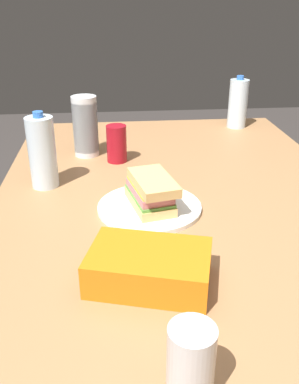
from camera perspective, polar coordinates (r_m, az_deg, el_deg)
The scene contains 9 objects.
dining_table at distance 1.07m, azimuth 5.37°, elevation -8.43°, with size 1.83×1.02×0.77m.
paper_plate at distance 1.09m, azimuth 0.00°, elevation -2.08°, with size 0.27×0.27×0.01m, color white.
sandwich at distance 1.07m, azimuth 0.16°, elevation 0.07°, with size 0.20×0.13×0.08m.
soda_can_red at distance 1.39m, azimuth -4.49°, elevation 6.57°, with size 0.07×0.07×0.12m, color maroon.
chip_bag at distance 0.82m, azimuth -0.02°, elevation -10.17°, with size 0.23×0.15×0.07m, color orange.
water_bottle_tall at distance 1.22m, azimuth -14.37°, elevation 5.25°, with size 0.08×0.08×0.22m.
plastic_cup_stack at distance 1.45m, azimuth -8.71°, elevation 8.82°, with size 0.08×0.08×0.20m.
water_bottle_spare at distance 1.79m, azimuth 11.93°, elevation 11.69°, with size 0.08×0.08×0.21m.
soda_can_silver at distance 0.61m, azimuth 5.62°, elevation -22.26°, with size 0.07×0.07×0.12m, color silver.
Camera 1 is at (0.87, -0.18, 1.28)m, focal length 39.23 mm.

